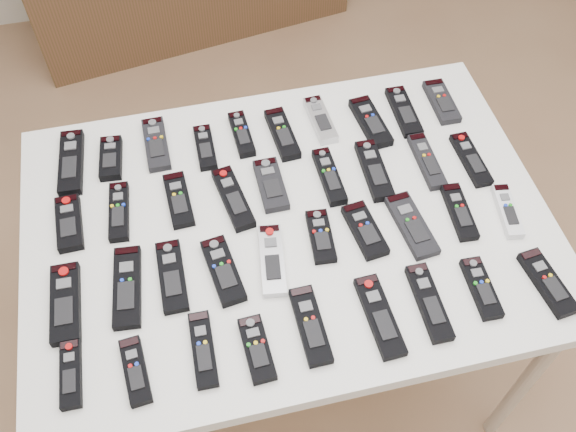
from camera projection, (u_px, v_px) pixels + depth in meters
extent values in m
plane|color=#8F6649|center=(287.00, 344.00, 2.19)|extent=(4.00, 4.00, 0.00)
cube|color=white|center=(288.00, 226.00, 1.55)|extent=(1.25, 0.88, 0.04)
cylinder|color=beige|center=(525.00, 383.00, 1.72)|extent=(0.04, 0.04, 0.74)
cylinder|color=beige|center=(85.00, 234.00, 2.01)|extent=(0.04, 0.04, 0.74)
cylinder|color=beige|center=(426.00, 172.00, 2.16)|extent=(0.04, 0.04, 0.74)
cube|color=black|center=(71.00, 162.00, 1.62)|extent=(0.07, 0.21, 0.02)
cube|color=black|center=(111.00, 158.00, 1.63)|extent=(0.07, 0.14, 0.02)
cube|color=black|center=(156.00, 144.00, 1.66)|extent=(0.06, 0.18, 0.02)
cube|color=black|center=(205.00, 148.00, 1.66)|extent=(0.05, 0.15, 0.02)
cube|color=black|center=(242.00, 134.00, 1.68)|extent=(0.05, 0.15, 0.02)
cube|color=black|center=(282.00, 134.00, 1.68)|extent=(0.06, 0.18, 0.02)
cube|color=#B7B7BC|center=(320.00, 120.00, 1.71)|extent=(0.06, 0.16, 0.02)
cube|color=black|center=(371.00, 122.00, 1.71)|extent=(0.07, 0.18, 0.02)
cube|color=black|center=(404.00, 112.00, 1.73)|extent=(0.06, 0.18, 0.02)
cube|color=black|center=(441.00, 102.00, 1.76)|extent=(0.06, 0.16, 0.02)
cube|color=black|center=(69.00, 223.00, 1.51)|extent=(0.06, 0.15, 0.02)
cube|color=black|center=(119.00, 212.00, 1.53)|extent=(0.06, 0.17, 0.02)
cube|color=black|center=(179.00, 200.00, 1.56)|extent=(0.06, 0.16, 0.02)
cube|color=black|center=(233.00, 198.00, 1.56)|extent=(0.08, 0.19, 0.02)
cube|color=black|center=(271.00, 185.00, 1.58)|extent=(0.06, 0.16, 0.02)
cube|color=black|center=(329.00, 177.00, 1.60)|extent=(0.05, 0.17, 0.02)
cube|color=black|center=(374.00, 170.00, 1.61)|extent=(0.06, 0.19, 0.02)
cube|color=black|center=(427.00, 161.00, 1.63)|extent=(0.04, 0.18, 0.02)
cube|color=black|center=(471.00, 159.00, 1.63)|extent=(0.05, 0.17, 0.02)
cube|color=black|center=(66.00, 303.00, 1.39)|extent=(0.07, 0.19, 0.02)
cube|color=black|center=(127.00, 287.00, 1.41)|extent=(0.08, 0.21, 0.02)
cube|color=black|center=(172.00, 276.00, 1.43)|extent=(0.06, 0.18, 0.02)
cube|color=black|center=(223.00, 271.00, 1.44)|extent=(0.08, 0.18, 0.02)
cube|color=#B7B7BC|center=(272.00, 260.00, 1.45)|extent=(0.08, 0.19, 0.02)
cube|color=black|center=(321.00, 236.00, 1.49)|extent=(0.06, 0.15, 0.02)
cube|color=black|center=(365.00, 230.00, 1.50)|extent=(0.08, 0.16, 0.02)
cube|color=black|center=(412.00, 225.00, 1.51)|extent=(0.08, 0.19, 0.02)
cube|color=black|center=(459.00, 212.00, 1.53)|extent=(0.06, 0.16, 0.02)
cube|color=silver|center=(507.00, 211.00, 1.54)|extent=(0.06, 0.16, 0.02)
cube|color=black|center=(71.00, 374.00, 1.29)|extent=(0.04, 0.15, 0.02)
cube|color=black|center=(135.00, 371.00, 1.30)|extent=(0.06, 0.15, 0.02)
cube|color=black|center=(203.00, 349.00, 1.33)|extent=(0.05, 0.17, 0.02)
cube|color=black|center=(257.00, 349.00, 1.33)|extent=(0.06, 0.15, 0.02)
cube|color=black|center=(310.00, 325.00, 1.36)|extent=(0.05, 0.18, 0.02)
cube|color=black|center=(380.00, 316.00, 1.37)|extent=(0.06, 0.20, 0.02)
cube|color=black|center=(429.00, 302.00, 1.39)|extent=(0.05, 0.19, 0.02)
cube|color=black|center=(481.00, 288.00, 1.41)|extent=(0.05, 0.15, 0.02)
cube|color=black|center=(547.00, 283.00, 1.42)|extent=(0.07, 0.17, 0.02)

